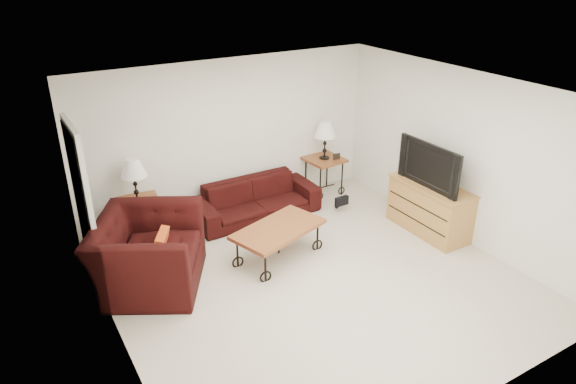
% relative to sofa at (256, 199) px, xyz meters
% --- Properties ---
extents(ground, '(5.00, 5.00, 0.00)m').
position_rel_sofa_xyz_m(ground, '(-0.18, -2.02, -0.30)').
color(ground, beige).
rests_on(ground, ground).
extents(wall_back, '(5.00, 0.02, 2.50)m').
position_rel_sofa_xyz_m(wall_back, '(-0.18, 0.48, 0.95)').
color(wall_back, white).
rests_on(wall_back, ground).
extents(wall_front, '(5.00, 0.02, 2.50)m').
position_rel_sofa_xyz_m(wall_front, '(-0.18, -4.52, 0.95)').
color(wall_front, white).
rests_on(wall_front, ground).
extents(wall_left, '(0.02, 5.00, 2.50)m').
position_rel_sofa_xyz_m(wall_left, '(-2.68, -2.02, 0.95)').
color(wall_left, white).
rests_on(wall_left, ground).
extents(wall_right, '(0.02, 5.00, 2.50)m').
position_rel_sofa_xyz_m(wall_right, '(2.32, -2.02, 0.95)').
color(wall_right, white).
rests_on(wall_right, ground).
extents(ceiling, '(5.00, 5.00, 0.00)m').
position_rel_sofa_xyz_m(ceiling, '(-0.18, -2.02, 2.20)').
color(ceiling, white).
rests_on(ceiling, wall_back).
extents(doorway, '(0.08, 0.94, 2.04)m').
position_rel_sofa_xyz_m(doorway, '(-2.65, -0.37, 0.72)').
color(doorway, black).
rests_on(doorway, ground).
extents(sofa, '(2.05, 0.80, 0.60)m').
position_rel_sofa_xyz_m(sofa, '(0.00, 0.00, 0.00)').
color(sofa, black).
rests_on(sofa, ground).
extents(side_table_left, '(0.68, 0.68, 0.65)m').
position_rel_sofa_xyz_m(side_table_left, '(-1.83, 0.18, 0.03)').
color(side_table_left, '#955A25').
rests_on(side_table_left, ground).
extents(side_table_right, '(0.65, 0.65, 0.66)m').
position_rel_sofa_xyz_m(side_table_right, '(1.45, 0.18, 0.03)').
color(side_table_right, '#955A25').
rests_on(side_table_right, ground).
extents(lamp_left, '(0.42, 0.42, 0.65)m').
position_rel_sofa_xyz_m(lamp_left, '(-1.83, 0.18, 0.68)').
color(lamp_left, black).
rests_on(lamp_left, side_table_left).
extents(lamp_right, '(0.40, 0.40, 0.66)m').
position_rel_sofa_xyz_m(lamp_right, '(1.45, 0.18, 0.69)').
color(lamp_right, black).
rests_on(lamp_right, side_table_right).
extents(photo_frame_left, '(0.13, 0.02, 0.11)m').
position_rel_sofa_xyz_m(photo_frame_left, '(-1.98, 0.03, 0.41)').
color(photo_frame_left, black).
rests_on(photo_frame_left, side_table_left).
extents(photo_frame_right, '(0.13, 0.03, 0.11)m').
position_rel_sofa_xyz_m(photo_frame_right, '(1.60, 0.03, 0.42)').
color(photo_frame_right, black).
rests_on(photo_frame_right, side_table_right).
extents(coffee_table, '(1.44, 1.05, 0.48)m').
position_rel_sofa_xyz_m(coffee_table, '(-0.32, -1.30, -0.06)').
color(coffee_table, '#955A25').
rests_on(coffee_table, ground).
extents(armchair, '(1.79, 1.86, 0.93)m').
position_rel_sofa_xyz_m(armchair, '(-2.06, -0.99, 0.17)').
color(armchair, black).
rests_on(armchair, ground).
extents(throw_pillow, '(0.30, 0.42, 0.42)m').
position_rel_sofa_xyz_m(throw_pillow, '(-1.91, -1.04, 0.22)').
color(throw_pillow, '#DE471C').
rests_on(throw_pillow, armchair).
extents(tv_stand, '(0.54, 1.30, 0.78)m').
position_rel_sofa_xyz_m(tv_stand, '(2.05, -1.80, 0.09)').
color(tv_stand, '#C18947').
rests_on(tv_stand, ground).
extents(television, '(0.15, 1.16, 0.67)m').
position_rel_sofa_xyz_m(television, '(2.03, -1.80, 0.82)').
color(television, black).
rests_on(television, tv_stand).
extents(backpack, '(0.45, 0.39, 0.48)m').
position_rel_sofa_xyz_m(backpack, '(1.29, -0.47, -0.06)').
color(backpack, black).
rests_on(backpack, ground).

